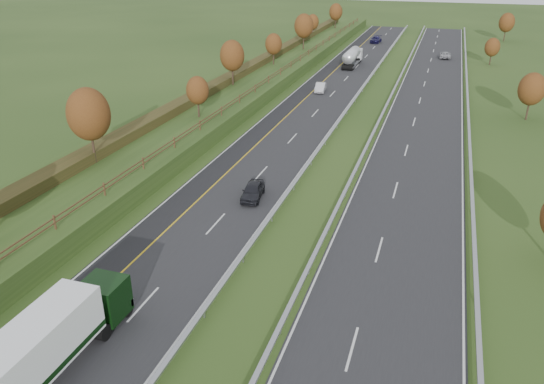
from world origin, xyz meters
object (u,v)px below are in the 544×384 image
(road_tanker, at_px, (352,56))
(car_oncoming, at_px, (445,55))
(car_dark_near, at_px, (253,191))
(car_silver_mid, at_px, (320,87))
(car_small_far, at_px, (376,40))
(box_lorry, at_px, (19,370))

(road_tanker, height_order, car_oncoming, road_tanker)
(car_dark_near, bearing_deg, car_silver_mid, 86.75)
(road_tanker, relative_size, car_small_far, 2.07)
(car_oncoming, bearing_deg, car_silver_mid, 61.34)
(car_oncoming, bearing_deg, car_dark_near, 77.05)
(car_silver_mid, distance_m, car_oncoming, 42.52)
(car_dark_near, distance_m, car_oncoming, 82.41)
(car_silver_mid, distance_m, car_small_far, 55.06)
(car_silver_mid, bearing_deg, car_small_far, 82.03)
(box_lorry, distance_m, car_oncoming, 109.77)
(car_silver_mid, height_order, car_small_far, car_small_far)
(car_silver_mid, xyz_separation_m, car_small_far, (1.60, 55.04, 0.06))
(car_dark_near, relative_size, car_silver_mid, 1.00)
(box_lorry, xyz_separation_m, car_silver_mid, (-0.97, 70.23, -1.56))
(car_small_far, bearing_deg, car_silver_mid, -87.67)
(car_dark_near, bearing_deg, road_tanker, 84.17)
(road_tanker, bearing_deg, car_oncoming, 38.73)
(car_silver_mid, relative_size, car_oncoming, 0.88)
(box_lorry, distance_m, car_silver_mid, 70.25)
(road_tanker, height_order, car_small_far, road_tanker)
(box_lorry, bearing_deg, car_small_far, 89.71)
(road_tanker, relative_size, car_dark_near, 2.55)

